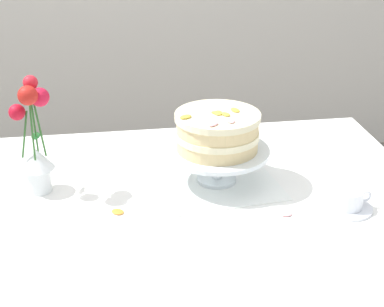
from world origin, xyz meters
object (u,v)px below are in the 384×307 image
(layer_cake, at_px, (217,131))
(flower_vase, at_px, (35,145))
(dining_table, at_px, (176,236))
(cake_stand, at_px, (217,155))
(teacup, at_px, (348,201))

(layer_cake, xyz_separation_m, flower_vase, (-0.49, 0.02, -0.01))
(dining_table, relative_size, flower_vase, 4.35)
(dining_table, xyz_separation_m, flower_vase, (-0.35, 0.13, 0.23))
(layer_cake, bearing_deg, flower_vase, 178.14)
(cake_stand, relative_size, teacup, 2.19)
(flower_vase, bearing_deg, cake_stand, -1.85)
(teacup, bearing_deg, flower_vase, 164.51)
(layer_cake, distance_m, flower_vase, 0.49)
(dining_table, relative_size, cake_stand, 4.83)
(layer_cake, height_order, teacup, layer_cake)
(layer_cake, distance_m, teacup, 0.39)
(teacup, bearing_deg, cake_stand, 146.22)
(dining_table, height_order, teacup, teacup)
(cake_stand, distance_m, layer_cake, 0.07)
(teacup, bearing_deg, dining_table, 168.89)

